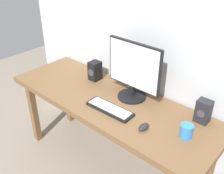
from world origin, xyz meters
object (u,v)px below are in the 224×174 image
Objects in this scene: monitor at (134,71)px; mouse at (144,127)px; keyboard_primary at (110,109)px; speaker_right at (203,111)px; desk at (109,107)px; speaker_left at (95,71)px; coffee_mug at (186,131)px.

monitor reaches higher than mouse.
speaker_right reaches higher than keyboard_primary.
monitor reaches higher than desk.
monitor is at bearing -1.18° from speaker_left.
keyboard_primary is 2.22× the size of speaker_left.
monitor is 0.57m from speaker_right.
keyboard_primary is 0.31m from mouse.
coffee_mug is at bearing -91.97° from speaker_right.
desk is 4.77× the size of keyboard_primary.
coffee_mug is at bearing 28.79° from mouse.
desk is 0.18m from keyboard_primary.
coffee_mug is at bearing -9.48° from speaker_left.
desk is at bearing -162.36° from speaker_right.
speaker_left reaches higher than mouse.
speaker_right is 0.22m from coffee_mug.
keyboard_primary is 0.56m from coffee_mug.
speaker_right is 0.99× the size of speaker_left.
speaker_left reaches higher than speaker_right.
speaker_right reaches higher than mouse.
mouse reaches higher than desk.
monitor is 0.45m from speaker_left.
mouse is (0.43, -0.12, 0.10)m from desk.
coffee_mug is (0.24, 0.12, 0.03)m from mouse.
monitor is 0.46m from mouse.
speaker_left is (-0.43, 0.01, -0.15)m from monitor.
monitor is at bearing 141.26° from mouse.
desk is 10.57× the size of speaker_left.
keyboard_primary is 0.50m from speaker_left.
monitor is (0.12, 0.15, 0.31)m from desk.
monitor is 1.24× the size of keyboard_primary.
desk is 0.72m from speaker_right.
speaker_left reaches higher than keyboard_primary.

